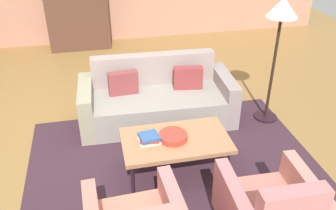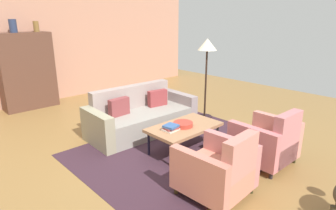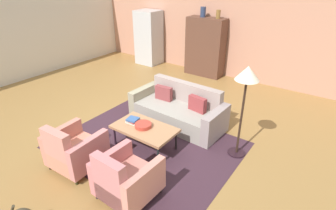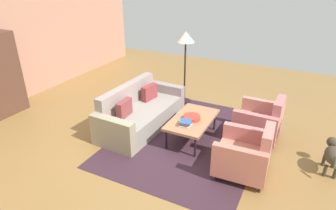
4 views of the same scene
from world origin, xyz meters
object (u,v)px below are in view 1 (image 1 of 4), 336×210
(fruit_bowl, at_px, (173,136))
(floor_lamp, at_px, (281,20))
(coffee_table, at_px, (176,141))
(cabinet, at_px, (76,4))
(book_stack, at_px, (149,138))
(couch, at_px, (157,99))

(fruit_bowl, distance_m, floor_lamp, 2.01)
(coffee_table, distance_m, cabinet, 4.37)
(book_stack, bearing_deg, couch, 75.67)
(fruit_bowl, bearing_deg, book_stack, 178.29)
(fruit_bowl, bearing_deg, floor_lamp, 28.06)
(fruit_bowl, relative_size, book_stack, 1.27)
(coffee_table, xyz_separation_m, book_stack, (-0.30, 0.01, 0.08))
(cabinet, bearing_deg, coffee_table, -76.35)
(couch, xyz_separation_m, coffee_table, (-0.00, -1.19, 0.12))
(coffee_table, height_order, floor_lamp, floor_lamp)
(coffee_table, relative_size, book_stack, 4.82)
(coffee_table, bearing_deg, book_stack, 178.47)
(book_stack, xyz_separation_m, floor_lamp, (1.83, 0.82, 0.96))
(cabinet, bearing_deg, floor_lamp, -53.01)
(coffee_table, height_order, cabinet, cabinet)
(cabinet, relative_size, floor_lamp, 1.05)
(fruit_bowl, distance_m, book_stack, 0.27)
(fruit_bowl, xyz_separation_m, floor_lamp, (1.56, 0.83, 0.97))
(couch, xyz_separation_m, floor_lamp, (1.53, -0.36, 1.16))
(book_stack, relative_size, cabinet, 0.14)
(couch, relative_size, cabinet, 1.18)
(fruit_bowl, xyz_separation_m, cabinet, (-0.99, 4.22, 0.42))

